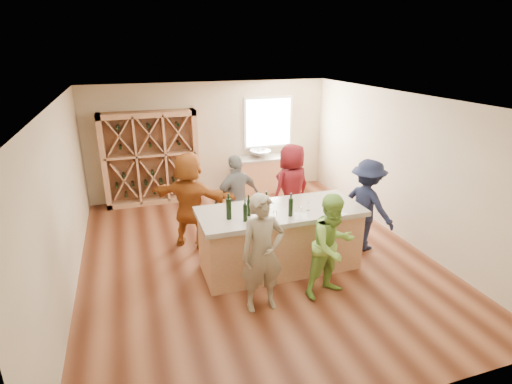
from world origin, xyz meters
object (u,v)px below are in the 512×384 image
object	(u,v)px
wine_bottle_e	(266,206)
person_near_right	(332,246)
wine_bottle_a	(229,209)
person_far_left	(190,200)
person_server	(366,205)
wine_bottle_d	(260,207)
person_far_mid	(237,198)
sink	(260,154)
tasting_counter_base	(280,241)
wine_bottle_c	(249,208)
person_far_right	(291,188)
wine_bottle_f	(291,207)
wine_rack	(151,159)
person_near_left	(262,254)
wine_bottle_b	(245,213)

from	to	relation	value
wine_bottle_e	person_near_right	size ratio (longest dim) A/B	0.20
wine_bottle_a	person_far_left	size ratio (longest dim) A/B	0.18
wine_bottle_e	person_server	bearing A→B (deg)	9.32
wine_bottle_d	person_far_mid	size ratio (longest dim) A/B	0.19
sink	tasting_counter_base	xyz separation A→B (m)	(-0.91, -3.72, -0.51)
wine_bottle_d	person_far_left	size ratio (longest dim) A/B	0.18
tasting_counter_base	wine_bottle_c	size ratio (longest dim) A/B	9.61
wine_bottle_d	person_far_mid	world-z (taller)	person_far_mid
person_far_right	wine_bottle_f	bearing A→B (deg)	47.06
person_server	sink	bearing A→B (deg)	-8.14
tasting_counter_base	sink	bearing A→B (deg)	76.22
wine_bottle_c	person_far_mid	size ratio (longest dim) A/B	0.16
person_near_right	wine_bottle_c	bearing A→B (deg)	126.38
wine_bottle_c	person_far_right	world-z (taller)	person_far_right
tasting_counter_base	person_far_mid	xyz separation A→B (m)	(-0.39, 1.28, 0.35)
wine_rack	wine_bottle_e	xyz separation A→B (m)	(1.48, -3.96, 0.14)
tasting_counter_base	wine_bottle_e	bearing A→B (deg)	-151.54
wine_bottle_e	person_near_left	size ratio (longest dim) A/B	0.18
person_near_left	person_far_right	world-z (taller)	person_far_right
wine_rack	person_far_left	size ratio (longest dim) A/B	1.20
sink	wine_bottle_c	size ratio (longest dim) A/B	2.00
wine_rack	wine_bottle_e	world-z (taller)	wine_rack
tasting_counter_base	wine_bottle_f	distance (m)	0.79
sink	person_far_left	world-z (taller)	person_far_left
tasting_counter_base	wine_bottle_f	size ratio (longest dim) A/B	8.67
wine_rack	wine_bottle_b	xyz separation A→B (m)	(1.10, -4.06, 0.12)
person_server	person_far_right	size ratio (longest dim) A/B	0.95
sink	person_far_right	xyz separation A→B (m)	(-0.15, -2.39, -0.10)
wine_bottle_e	person_far_right	bearing A→B (deg)	54.45
wine_bottle_d	sink	bearing A→B (deg)	71.19
wine_bottle_d	person_near_right	xyz separation A→B (m)	(0.87, -0.78, -0.43)
wine_bottle_d	wine_bottle_f	size ratio (longest dim) A/B	1.09
sink	person_near_right	world-z (taller)	person_near_right
person_near_left	wine_bottle_f	size ratio (longest dim) A/B	5.85
wine_bottle_b	wine_bottle_d	size ratio (longest dim) A/B	0.85
tasting_counter_base	person_near_left	bearing A→B (deg)	-123.74
wine_rack	tasting_counter_base	bearing A→B (deg)	-64.76
wine_bottle_d	person_near_right	world-z (taller)	person_near_right
wine_bottle_a	person_server	world-z (taller)	person_server
person_near_right	person_far_right	world-z (taller)	person_far_right
wine_bottle_d	wine_bottle_f	bearing A→B (deg)	-13.78
wine_rack	wine_bottle_f	bearing A→B (deg)	-65.82
wine_bottle_c	person_server	world-z (taller)	person_server
person_far_left	wine_bottle_f	bearing A→B (deg)	163.06
sink	person_near_right	distance (m)	4.72
wine_bottle_e	person_near_right	xyz separation A→B (m)	(0.76, -0.80, -0.43)
wine_rack	person_server	distance (m)	5.07
person_far_left	wine_bottle_e	bearing A→B (deg)	156.92
wine_rack	tasting_counter_base	xyz separation A→B (m)	(1.79, -3.79, -0.60)
wine_bottle_f	tasting_counter_base	bearing A→B (deg)	99.46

